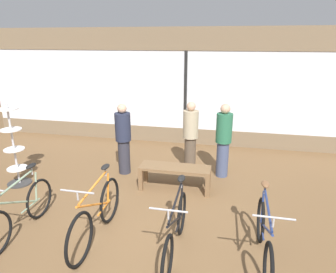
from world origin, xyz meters
name	(u,v)px	position (x,y,z in m)	size (l,w,h in m)	color
ground_plane	(145,225)	(0.00, 0.00, 0.00)	(24.00, 24.00, 0.00)	brown
shop_back_wall	(186,87)	(0.00, 4.16, 1.64)	(12.00, 0.08, 3.20)	#7A664C
bicycle_far_left	(20,212)	(-1.82, -0.59, 0.38)	(0.46, 1.68, 1.02)	black
bicycle_left	(97,215)	(-0.61, -0.46, 0.41)	(0.46, 1.76, 1.05)	black
bicycle_right	(176,230)	(0.60, -0.55, 0.37)	(0.46, 1.72, 1.01)	black
bicycle_far_right	(264,238)	(1.78, -0.49, 0.38)	(0.46, 1.71, 1.01)	black
accessory_rack	(15,152)	(-2.99, 0.89, 0.70)	(0.48, 0.48, 1.70)	#333333
display_bench	(175,171)	(0.24, 1.32, 0.40)	(1.40, 0.44, 0.49)	brown
customer_near_rack	(224,139)	(1.14, 2.15, 0.84)	(0.43, 0.43, 1.61)	#424C6B
customer_by_window	(190,135)	(0.40, 2.35, 0.83)	(0.44, 0.44, 1.59)	brown
customer_mid_floor	(123,138)	(-1.02, 1.86, 0.83)	(0.45, 0.45, 1.58)	#2D2D38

